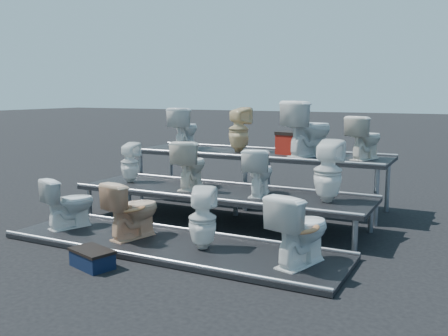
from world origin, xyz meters
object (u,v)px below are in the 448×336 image
at_px(toilet_6, 259,172).
at_px(step_stool, 92,260).
at_px(toilet_8, 184,128).
at_px(red_crate, 292,145).
at_px(toilet_3, 300,229).
at_px(toilet_1, 133,209).
at_px(toilet_2, 203,218).
at_px(toilet_7, 328,171).
at_px(toilet_11, 365,138).
at_px(toilet_5, 190,164).
at_px(toilet_10, 309,128).
at_px(toilet_0, 69,203).
at_px(toilet_4, 130,162).
at_px(toilet_9, 239,130).

xyz_separation_m(toilet_6, step_stool, (-0.96, -2.23, -0.70)).
distance_m(toilet_8, red_crate, 1.95).
distance_m(toilet_3, toilet_6, 1.68).
distance_m(toilet_1, toilet_2, 0.98).
xyz_separation_m(toilet_3, toilet_6, (-1.01, 1.30, 0.34)).
bearing_deg(toilet_7, toilet_11, -94.55).
bearing_deg(toilet_5, toilet_10, -147.60).
height_order(toilet_0, red_crate, red_crate).
bearing_deg(toilet_10, toilet_2, 104.25).
bearing_deg(toilet_4, toilet_0, 84.15).
xyz_separation_m(toilet_1, toilet_5, (0.05, 1.30, 0.39)).
relative_size(toilet_10, toilet_11, 1.33).
bearing_deg(red_crate, toilet_10, -3.99).
xyz_separation_m(toilet_1, step_stool, (0.16, -0.93, -0.33)).
bearing_deg(toilet_5, toilet_1, 76.14).
relative_size(toilet_2, toilet_3, 0.93).
bearing_deg(toilet_2, toilet_7, -148.42).
bearing_deg(step_stool, toilet_7, 66.43).
bearing_deg(toilet_0, toilet_8, -73.94).
bearing_deg(toilet_6, toilet_4, -10.55).
bearing_deg(toilet_6, red_crate, -99.80).
bearing_deg(toilet_5, toilet_9, -108.67).
relative_size(toilet_2, toilet_7, 0.90).
bearing_deg(toilet_0, step_stool, 162.87).
bearing_deg(toilet_6, toilet_0, 20.48).
distance_m(toilet_5, red_crate, 1.76).
xyz_separation_m(toilet_1, toilet_2, (0.98, 0.00, -0.00)).
bearing_deg(toilet_5, toilet_0, 38.54).
relative_size(toilet_8, toilet_10, 0.84).
height_order(toilet_2, step_stool, toilet_2).
relative_size(toilet_0, red_crate, 1.57).
xyz_separation_m(toilet_0, toilet_9, (1.25, 2.60, 0.83)).
bearing_deg(toilet_5, toilet_6, 168.43).
xyz_separation_m(toilet_10, step_stool, (-1.24, -3.53, -1.20)).
height_order(toilet_0, toilet_8, toilet_8).
xyz_separation_m(toilet_6, toilet_7, (0.94, 0.00, 0.07)).
xyz_separation_m(toilet_6, toilet_10, (0.27, 1.30, 0.51)).
bearing_deg(toilet_8, toilet_5, 113.14).
xyz_separation_m(toilet_11, red_crate, (-1.14, 0.09, -0.17)).
xyz_separation_m(toilet_4, step_stool, (1.19, -2.23, -0.68)).
relative_size(toilet_3, red_crate, 1.78).
relative_size(toilet_8, step_stool, 1.54).
distance_m(toilet_1, toilet_4, 1.69).
xyz_separation_m(toilet_0, toilet_2, (2.02, 0.00, 0.02)).
relative_size(toilet_0, toilet_2, 0.95).
height_order(toilet_0, toilet_3, toilet_3).
distance_m(toilet_3, red_crate, 2.94).
xyz_separation_m(toilet_4, toilet_10, (2.42, 1.30, 0.52)).
relative_size(toilet_5, toilet_10, 0.82).
distance_m(toilet_1, toilet_9, 2.73).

